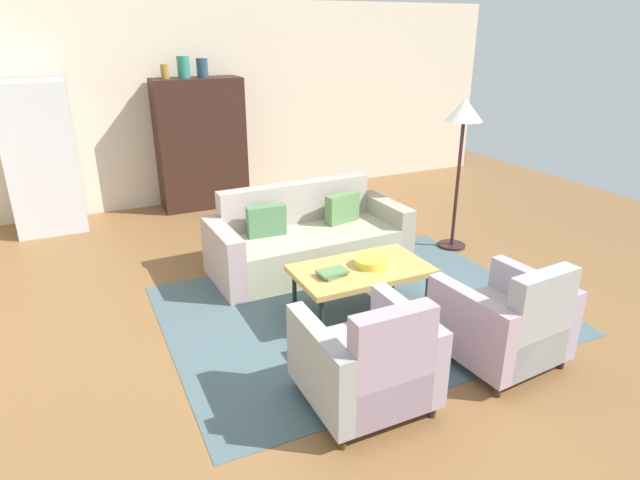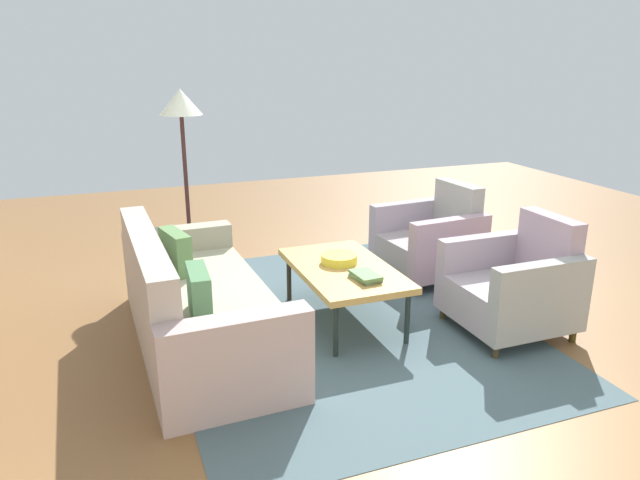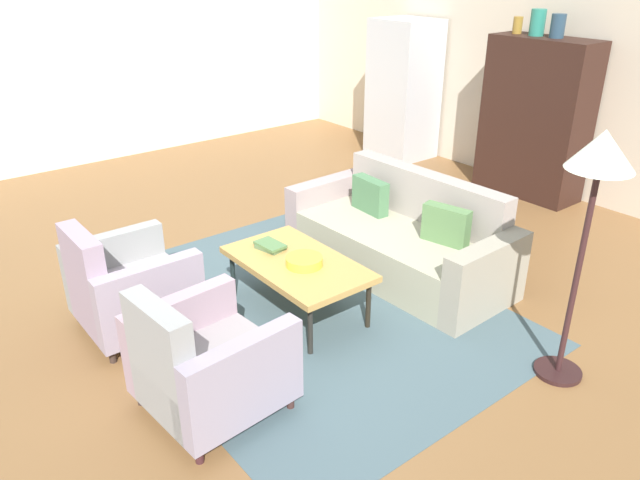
% 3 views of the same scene
% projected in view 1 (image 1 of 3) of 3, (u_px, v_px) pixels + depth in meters
% --- Properties ---
extents(ground_plane, '(11.34, 11.34, 0.00)m').
position_uv_depth(ground_plane, '(347.00, 323.00, 4.74)').
color(ground_plane, brown).
extents(wall_back, '(9.45, 0.12, 2.80)m').
position_uv_depth(wall_back, '(211.00, 104.00, 7.77)').
color(wall_back, beige).
rests_on(wall_back, ground).
extents(area_rug, '(3.40, 2.60, 0.01)m').
position_uv_depth(area_rug, '(357.00, 310.00, 4.96)').
color(area_rug, '#42565C').
rests_on(area_rug, ground).
extents(couch, '(2.13, 0.97, 0.86)m').
position_uv_depth(couch, '(306.00, 240.00, 5.81)').
color(couch, '#9C987E').
rests_on(couch, ground).
extents(coffee_table, '(1.20, 0.70, 0.45)m').
position_uv_depth(coffee_table, '(361.00, 271.00, 4.77)').
color(coffee_table, black).
rests_on(coffee_table, ground).
extents(armchair_left, '(0.80, 0.80, 0.88)m').
position_uv_depth(armchair_left, '(369.00, 364.00, 3.58)').
color(armchair_left, '#322D1C').
rests_on(armchair_left, ground).
extents(armchair_right, '(0.86, 0.86, 0.88)m').
position_uv_depth(armchair_right, '(507.00, 324.00, 4.06)').
color(armchair_right, '#342210').
rests_on(armchair_right, ground).
extents(fruit_bowl, '(0.29, 0.29, 0.07)m').
position_uv_depth(fruit_bowl, '(371.00, 262.00, 4.78)').
color(fruit_bowl, gold).
rests_on(fruit_bowl, coffee_table).
extents(book_stack, '(0.26, 0.20, 0.05)m').
position_uv_depth(book_stack, '(333.00, 273.00, 4.59)').
color(book_stack, '#526E49').
rests_on(book_stack, coffee_table).
extents(cabinet, '(1.20, 0.51, 1.80)m').
position_uv_depth(cabinet, '(201.00, 144.00, 7.56)').
color(cabinet, black).
rests_on(cabinet, ground).
extents(vase_tall, '(0.11, 0.11, 0.18)m').
position_uv_depth(vase_tall, '(165.00, 72.00, 7.03)').
color(vase_tall, olive).
rests_on(vase_tall, cabinet).
extents(vase_round, '(0.16, 0.16, 0.28)m').
position_uv_depth(vase_round, '(183.00, 67.00, 7.11)').
color(vase_round, '#277965').
rests_on(vase_round, cabinet).
extents(vase_small, '(0.15, 0.15, 0.25)m').
position_uv_depth(vase_small, '(202.00, 68.00, 7.22)').
color(vase_small, '#263E4F').
rests_on(vase_small, cabinet).
extents(refrigerator, '(0.80, 0.73, 1.85)m').
position_uv_depth(refrigerator, '(41.00, 158.00, 6.65)').
color(refrigerator, '#B7BABF').
rests_on(refrigerator, ground).
extents(floor_lamp, '(0.40, 0.40, 1.72)m').
position_uv_depth(floor_lamp, '(463.00, 124.00, 5.87)').
color(floor_lamp, black).
rests_on(floor_lamp, ground).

